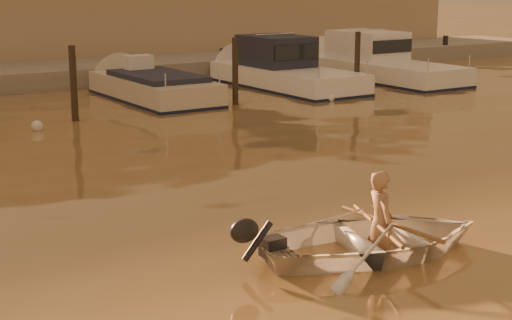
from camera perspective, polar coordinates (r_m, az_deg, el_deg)
ground_plane at (r=10.24m, az=16.03°, el=-8.85°), size 160.00×160.00×0.00m
dinghy at (r=10.99m, az=8.52°, el=-5.70°), size 3.74×3.05×0.68m
person at (r=10.97m, az=9.02°, el=-4.55°), size 0.47×0.61×1.48m
outboard_motor at (r=10.39m, az=1.13°, el=-6.34°), size 0.97×0.60×0.70m
oar_port at (r=11.04m, az=9.71°, el=-4.56°), size 0.11×2.10×0.13m
oar_starboard at (r=10.95m, az=8.79°, el=-4.68°), size 0.89×1.95×0.13m
moored_boat_3 at (r=24.74m, az=-7.44°, el=4.89°), size 2.16×6.21×0.95m
moored_boat_4 at (r=27.20m, az=2.22°, el=6.58°), size 2.38×7.28×1.75m
moored_boat_5 at (r=29.81m, az=8.96°, el=7.01°), size 2.42×8.07×1.75m
piling_2 at (r=21.36m, az=-13.12°, el=5.18°), size 0.18×0.18×2.20m
piling_3 at (r=23.49m, az=-1.52°, el=6.22°), size 0.18×0.18×2.20m
piling_4 at (r=26.22m, az=7.36°, el=6.84°), size 0.18×0.18×2.20m
fender_c at (r=20.36m, az=-15.64°, el=2.37°), size 0.30×0.30×0.30m
fender_d at (r=22.76m, az=-5.30°, el=3.90°), size 0.30×0.30×0.30m
fender_e at (r=24.43m, az=5.38°, el=4.54°), size 0.30×0.30×0.30m
quay at (r=28.82m, az=-17.90°, el=5.38°), size 52.00×4.00×1.00m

